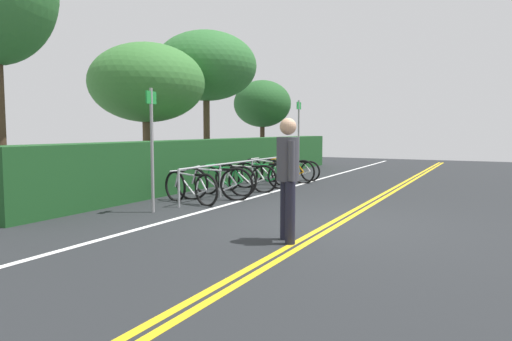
% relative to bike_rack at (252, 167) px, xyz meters
% --- Properties ---
extents(ground_plane, '(37.79, 13.67, 0.05)m').
position_rel_bike_rack_xyz_m(ground_plane, '(-3.52, -3.39, -0.63)').
color(ground_plane, '#232628').
extents(centre_line_yellow_inner, '(34.01, 0.10, 0.00)m').
position_rel_bike_rack_xyz_m(centre_line_yellow_inner, '(-3.52, -3.47, -0.61)').
color(centre_line_yellow_inner, gold).
rests_on(centre_line_yellow_inner, ground_plane).
extents(centre_line_yellow_outer, '(34.01, 0.10, 0.00)m').
position_rel_bike_rack_xyz_m(centre_line_yellow_outer, '(-3.52, -3.31, -0.61)').
color(centre_line_yellow_outer, gold).
rests_on(centre_line_yellow_outer, ground_plane).
extents(bike_lane_stripe_white, '(34.01, 0.12, 0.00)m').
position_rel_bike_rack_xyz_m(bike_lane_stripe_white, '(-3.52, -0.72, -0.61)').
color(bike_lane_stripe_white, white).
rests_on(bike_lane_stripe_white, ground_plane).
extents(bike_rack, '(6.58, 0.05, 0.80)m').
position_rel_bike_rack_xyz_m(bike_rack, '(0.00, 0.00, 0.00)').
color(bike_rack, '#9EA0A5').
rests_on(bike_rack, ground_plane).
extents(bicycle_0, '(0.57, 1.70, 0.73)m').
position_rel_bike_rack_xyz_m(bicycle_0, '(-2.72, 0.09, -0.27)').
color(bicycle_0, black).
rests_on(bicycle_0, ground_plane).
extents(bicycle_1, '(0.65, 1.75, 0.79)m').
position_rel_bike_rack_xyz_m(bicycle_1, '(-2.04, -0.10, -0.24)').
color(bicycle_1, black).
rests_on(bicycle_1, ground_plane).
extents(bicycle_2, '(0.46, 1.73, 0.77)m').
position_rel_bike_rack_xyz_m(bicycle_2, '(-1.22, 0.13, -0.25)').
color(bicycle_2, black).
rests_on(bicycle_2, ground_plane).
extents(bicycle_3, '(0.46, 1.79, 0.75)m').
position_rel_bike_rack_xyz_m(bicycle_3, '(-0.41, -0.02, -0.26)').
color(bicycle_3, black).
rests_on(bicycle_3, ground_plane).
extents(bicycle_4, '(0.54, 1.70, 0.75)m').
position_rel_bike_rack_xyz_m(bicycle_4, '(0.42, -0.11, -0.26)').
color(bicycle_4, black).
rests_on(bicycle_4, ground_plane).
extents(bicycle_5, '(0.46, 1.81, 0.79)m').
position_rel_bike_rack_xyz_m(bicycle_5, '(1.24, 0.14, -0.24)').
color(bicycle_5, black).
rests_on(bicycle_5, ground_plane).
extents(bicycle_6, '(0.46, 1.79, 0.75)m').
position_rel_bike_rack_xyz_m(bicycle_6, '(2.01, -0.15, -0.26)').
color(bicycle_6, black).
rests_on(bicycle_6, ground_plane).
extents(bicycle_7, '(0.46, 1.67, 0.68)m').
position_rel_bike_rack_xyz_m(bicycle_7, '(2.72, -0.13, -0.29)').
color(bicycle_7, black).
rests_on(bicycle_7, ground_plane).
extents(pedestrian, '(0.41, 0.34, 1.76)m').
position_rel_bike_rack_xyz_m(pedestrian, '(-5.02, -3.19, 0.41)').
color(pedestrian, '#1E1E2D').
rests_on(pedestrian, ground_plane).
extents(sign_post_near, '(0.36, 0.10, 2.38)m').
position_rel_bike_rack_xyz_m(sign_post_near, '(-3.98, 0.08, 0.82)').
color(sign_post_near, gray).
rests_on(sign_post_near, ground_plane).
extents(sign_post_far, '(0.36, 0.06, 2.57)m').
position_rel_bike_rack_xyz_m(sign_post_far, '(3.63, 0.14, 0.92)').
color(sign_post_far, gray).
rests_on(sign_post_far, ground_plane).
extents(hedge_backdrop, '(15.53, 0.85, 1.32)m').
position_rel_bike_rack_xyz_m(hedge_backdrop, '(1.50, 1.67, 0.05)').
color(hedge_backdrop, '#1C4C21').
rests_on(hedge_backdrop, ground_plane).
extents(tree_mid, '(3.26, 3.26, 4.03)m').
position_rel_bike_rack_xyz_m(tree_mid, '(-0.49, 3.09, 2.29)').
color(tree_mid, brown).
rests_on(tree_mid, ground_plane).
extents(tree_far_right, '(3.37, 3.37, 4.86)m').
position_rel_bike_rack_xyz_m(tree_far_right, '(2.34, 2.94, 3.09)').
color(tree_far_right, brown).
rests_on(tree_far_right, ground_plane).
extents(tree_extra, '(2.51, 2.51, 3.76)m').
position_rel_bike_rack_xyz_m(tree_extra, '(7.63, 3.46, 2.11)').
color(tree_extra, '#473323').
rests_on(tree_extra, ground_plane).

